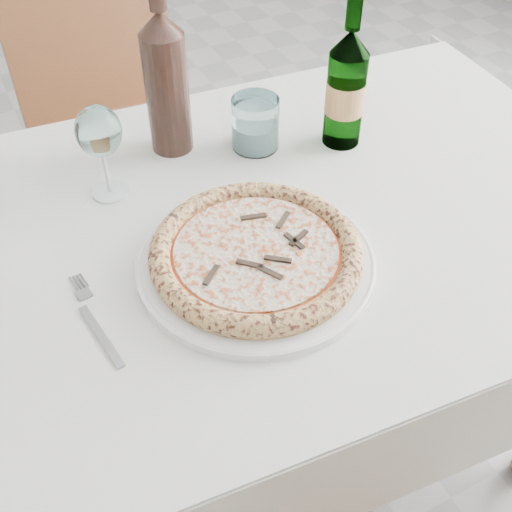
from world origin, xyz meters
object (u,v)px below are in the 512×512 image
Objects in this scene: chair_far at (110,106)px; beer_bottle at (346,89)px; pizza at (256,253)px; plate at (256,261)px; wine_bottle at (166,81)px; wine_glass at (99,134)px; dining_table at (230,267)px; tumbler at (255,127)px.

chair_far is 3.46× the size of beer_bottle.
plate is at bearing 18.31° from pizza.
chair_far is 0.67m from wine_bottle.
plate is 1.33× the size of beer_bottle.
plate is 1.15× the size of wine_bottle.
plate is 0.37m from wine_bottle.
wine_bottle reaches higher than wine_glass.
plate is 2.17× the size of wine_glass.
dining_table is 5.39× the size of beer_bottle.
pizza is 0.31m from tumbler.
dining_table is 1.56× the size of chair_far.
beer_bottle is at bearing -5.46° from wine_glass.
chair_far is 9.71× the size of tumbler.
wine_bottle is (-0.29, 0.12, 0.02)m from beer_bottle.
tumbler is (0.28, 0.01, -0.08)m from wine_glass.
tumbler is at bearing -26.04° from wine_bottle.
pizza is at bearing -90.00° from dining_table.
pizza reaches higher than plate.
pizza is at bearing -91.49° from chair_far.
wine_glass is at bearing 117.92° from pizza.
wine_glass is 0.43m from beer_bottle.
tumbler reaches higher than plate.
chair_far is at bearing 100.39° from tumbler.
pizza is 3.28× the size of tumbler.
tumbler reaches higher than pizza.
dining_table is 8.82× the size of wine_glass.
beer_bottle is (0.29, 0.23, 0.10)m from plate.
pizza is 0.31m from wine_glass.
dining_table is 0.37m from beer_bottle.
wine_bottle reaches higher than chair_far.
beer_bottle reaches higher than dining_table.
dining_table is at bearing 90.00° from pizza.
chair_far reaches higher than pizza.
beer_bottle is 0.31m from wine_bottle.
wine_bottle is (0.00, 0.35, 0.11)m from pizza.
wine_bottle is (0.00, 0.35, 0.12)m from plate.
wine_glass is (-0.16, -0.65, 0.34)m from chair_far.
wine_glass reaches higher than pizza.
wine_glass is 0.61× the size of beer_bottle.
beer_bottle is at bearing 23.44° from dining_table.
dining_table is 15.11× the size of tumbler.
wine_bottle reaches higher than tumbler.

